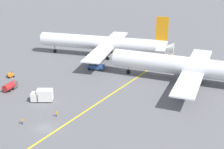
{
  "coord_description": "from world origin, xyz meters",
  "views": [
    {
      "loc": [
        41.95,
        -51.56,
        38.83
      ],
      "look_at": [
        3.88,
        28.66,
        4.0
      ],
      "focal_mm": 51.15,
      "sensor_mm": 36.0,
      "label": 1
    }
  ],
  "objects_px": {
    "ground_crew_wing_walker_right": "(56,114)",
    "ground_crew_marshaller_foreground": "(22,121)",
    "pushback_tug": "(96,66)",
    "airliner_at_gate_left": "(103,43)",
    "gse_catering_truck_tall": "(42,95)",
    "gse_gpu_cart_small": "(10,75)",
    "airliner_being_pushed": "(188,67)",
    "gse_fuel_bowser_stubby": "(10,86)"
  },
  "relations": [
    {
      "from": "ground_crew_wing_walker_right",
      "to": "ground_crew_marshaller_foreground",
      "type": "bearing_deg",
      "value": -128.6
    },
    {
      "from": "ground_crew_wing_walker_right",
      "to": "pushback_tug",
      "type": "bearing_deg",
      "value": 101.78
    },
    {
      "from": "airliner_at_gate_left",
      "to": "gse_catering_truck_tall",
      "type": "xyz_separation_m",
      "value": [
        2.82,
        -42.0,
        -3.66
      ]
    },
    {
      "from": "gse_catering_truck_tall",
      "to": "gse_gpu_cart_small",
      "type": "bearing_deg",
      "value": 154.01
    },
    {
      "from": "airliner_at_gate_left",
      "to": "gse_catering_truck_tall",
      "type": "bearing_deg",
      "value": -86.16
    },
    {
      "from": "airliner_at_gate_left",
      "to": "gse_gpu_cart_small",
      "type": "distance_m",
      "value": 36.85
    },
    {
      "from": "gse_gpu_cart_small",
      "to": "gse_catering_truck_tall",
      "type": "distance_m",
      "value": 22.65
    },
    {
      "from": "airliner_being_pushed",
      "to": "pushback_tug",
      "type": "distance_m",
      "value": 31.59
    },
    {
      "from": "airliner_at_gate_left",
      "to": "pushback_tug",
      "type": "distance_m",
      "value": 14.99
    },
    {
      "from": "airliner_being_pushed",
      "to": "ground_crew_marshaller_foreground",
      "type": "relative_size",
      "value": 30.3
    },
    {
      "from": "airliner_being_pushed",
      "to": "gse_gpu_cart_small",
      "type": "xyz_separation_m",
      "value": [
        -52.93,
        -20.63,
        -4.37
      ]
    },
    {
      "from": "airliner_being_pushed",
      "to": "gse_fuel_bowser_stubby",
      "type": "relative_size",
      "value": 10.64
    },
    {
      "from": "airliner_at_gate_left",
      "to": "gse_catering_truck_tall",
      "type": "distance_m",
      "value": 42.26
    },
    {
      "from": "airliner_at_gate_left",
      "to": "ground_crew_wing_walker_right",
      "type": "bearing_deg",
      "value": -76.75
    },
    {
      "from": "gse_gpu_cart_small",
      "to": "gse_catering_truck_tall",
      "type": "height_order",
      "value": "gse_catering_truck_tall"
    },
    {
      "from": "airliner_at_gate_left",
      "to": "pushback_tug",
      "type": "height_order",
      "value": "airliner_at_gate_left"
    },
    {
      "from": "gse_fuel_bowser_stubby",
      "to": "gse_catering_truck_tall",
      "type": "relative_size",
      "value": 0.79
    },
    {
      "from": "pushback_tug",
      "to": "ground_crew_wing_walker_right",
      "type": "height_order",
      "value": "pushback_tug"
    },
    {
      "from": "ground_crew_marshaller_foreground",
      "to": "ground_crew_wing_walker_right",
      "type": "xyz_separation_m",
      "value": [
        5.26,
        6.59,
        -0.11
      ]
    },
    {
      "from": "gse_gpu_cart_small",
      "to": "ground_crew_wing_walker_right",
      "type": "relative_size",
      "value": 1.67
    },
    {
      "from": "airliner_at_gate_left",
      "to": "gse_catering_truck_tall",
      "type": "height_order",
      "value": "airliner_at_gate_left"
    },
    {
      "from": "airliner_being_pushed",
      "to": "gse_gpu_cart_small",
      "type": "relative_size",
      "value": 20.44
    },
    {
      "from": "gse_fuel_bowser_stubby",
      "to": "ground_crew_wing_walker_right",
      "type": "distance_m",
      "value": 22.91
    },
    {
      "from": "gse_fuel_bowser_stubby",
      "to": "gse_catering_truck_tall",
      "type": "height_order",
      "value": "gse_catering_truck_tall"
    },
    {
      "from": "airliner_at_gate_left",
      "to": "ground_crew_marshaller_foreground",
      "type": "distance_m",
      "value": 54.73
    },
    {
      "from": "pushback_tug",
      "to": "gse_catering_truck_tall",
      "type": "xyz_separation_m",
      "value": [
        -1.34,
        -28.23,
        0.54
      ]
    },
    {
      "from": "pushback_tug",
      "to": "ground_crew_wing_walker_right",
      "type": "bearing_deg",
      "value": -78.22
    },
    {
      "from": "gse_catering_truck_tall",
      "to": "ground_crew_marshaller_foreground",
      "type": "distance_m",
      "value": 12.64
    },
    {
      "from": "airliner_being_pushed",
      "to": "gse_gpu_cart_small",
      "type": "height_order",
      "value": "airliner_being_pushed"
    },
    {
      "from": "gse_fuel_bowser_stubby",
      "to": "ground_crew_wing_walker_right",
      "type": "bearing_deg",
      "value": -19.55
    },
    {
      "from": "gse_catering_truck_tall",
      "to": "ground_crew_marshaller_foreground",
      "type": "relative_size",
      "value": 3.6
    },
    {
      "from": "pushback_tug",
      "to": "gse_fuel_bowser_stubby",
      "type": "distance_m",
      "value": 29.95
    },
    {
      "from": "airliner_being_pushed",
      "to": "gse_fuel_bowser_stubby",
      "type": "bearing_deg",
      "value": -148.09
    },
    {
      "from": "ground_crew_marshaller_foreground",
      "to": "ground_crew_wing_walker_right",
      "type": "height_order",
      "value": "ground_crew_marshaller_foreground"
    },
    {
      "from": "gse_fuel_bowser_stubby",
      "to": "gse_gpu_cart_small",
      "type": "bearing_deg",
      "value": 132.22
    },
    {
      "from": "airliner_being_pushed",
      "to": "gse_gpu_cart_small",
      "type": "bearing_deg",
      "value": -158.71
    },
    {
      "from": "airliner_at_gate_left",
      "to": "pushback_tug",
      "type": "relative_size",
      "value": 6.01
    },
    {
      "from": "gse_gpu_cart_small",
      "to": "gse_fuel_bowser_stubby",
      "type": "distance_m",
      "value": 10.66
    },
    {
      "from": "ground_crew_wing_walker_right",
      "to": "gse_fuel_bowser_stubby",
      "type": "bearing_deg",
      "value": 160.45
    },
    {
      "from": "gse_fuel_bowser_stubby",
      "to": "ground_crew_marshaller_foreground",
      "type": "xyz_separation_m",
      "value": [
        16.33,
        -14.25,
        -0.42
      ]
    },
    {
      "from": "gse_gpu_cart_small",
      "to": "ground_crew_marshaller_foreground",
      "type": "bearing_deg",
      "value": -43.31
    },
    {
      "from": "airliner_being_pushed",
      "to": "gse_catering_truck_tall",
      "type": "bearing_deg",
      "value": -136.86
    }
  ]
}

